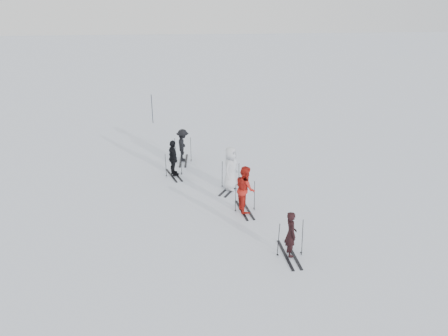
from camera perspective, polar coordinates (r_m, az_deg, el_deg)
name	(u,v)px	position (r m, az deg, el deg)	size (l,w,h in m)	color
ground	(226,200)	(17.92, 0.25, -4.20)	(120.00, 120.00, 0.00)	silver
skier_near_dark	(291,235)	(14.31, 8.71, -8.58)	(0.57, 0.37, 1.57)	black
skier_red	(245,189)	(16.75, 2.79, -2.79)	(0.89, 0.70, 1.84)	#AF1B13
skier_grey	(231,169)	(18.46, 0.86, -0.10)	(0.92, 0.60, 1.89)	silver
skier_uphill_left	(173,159)	(19.92, -6.64, 1.23)	(0.98, 0.41, 1.68)	black
skier_uphill_far	(183,146)	(21.52, -5.39, 2.91)	(1.05, 0.60, 1.62)	black
skis_near_dark	(290,238)	(14.38, 8.68, -9.03)	(0.94, 1.78, 1.30)	black
skis_red	(245,196)	(16.88, 2.77, -3.71)	(0.90, 1.69, 1.23)	black
skis_grey	(230,175)	(18.58, 0.85, -0.95)	(0.93, 1.76, 1.28)	black
skis_uphill_left	(174,163)	(20.01, -6.61, 0.59)	(0.87, 1.64, 1.20)	black
skis_uphill_far	(183,149)	(21.59, -5.38, 2.46)	(0.91, 1.73, 1.26)	black
piste_marker	(152,109)	(27.77, -9.38, 7.63)	(0.04, 0.04, 1.82)	black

